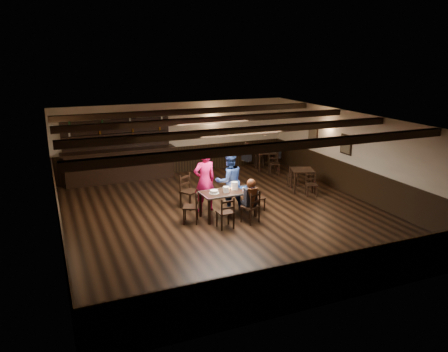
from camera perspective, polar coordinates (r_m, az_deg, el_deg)
name	(u,v)px	position (r m, az deg, el deg)	size (l,w,h in m)	color
ground	(226,215)	(12.61, 0.29, -5.06)	(10.00, 10.00, 0.00)	black
room_shell	(226,155)	(12.14, 0.27, 2.72)	(9.02, 10.02, 2.71)	beige
dining_table	(228,194)	(12.25, 0.53, -2.39)	(1.57, 0.83, 0.75)	black
chair_near_left	(226,211)	(11.47, 0.32, -4.55)	(0.42, 0.40, 0.86)	black
chair_near_right	(253,205)	(11.87, 3.75, -3.77)	(0.54, 0.53, 0.90)	black
chair_end_left	(193,204)	(11.90, -4.01, -3.70)	(0.54, 0.55, 0.91)	black
chair_end_right	(256,196)	(12.80, 4.17, -2.65)	(0.40, 0.41, 0.77)	black
chair_far_pushed	(188,188)	(13.06, -4.77, -1.59)	(0.64, 0.63, 1.02)	black
woman_pink	(205,181)	(12.65, -2.55, -0.60)	(0.67, 0.44, 1.85)	#EB1940
man_blue	(229,181)	(12.73, 0.68, -0.68)	(0.86, 0.67, 1.76)	navy
seated_person	(251,194)	(11.81, 3.53, -2.34)	(0.33, 0.50, 0.81)	black
cake	(214,192)	(12.05, -1.31, -2.09)	(0.28, 0.28, 0.09)	white
plate_stack_a	(226,189)	(12.13, 0.28, -1.77)	(0.17, 0.17, 0.16)	white
plate_stack_b	(235,186)	(12.37, 1.40, -1.26)	(0.19, 0.19, 0.23)	white
tea_light	(229,189)	(12.37, 0.68, -1.69)	(0.04, 0.04, 0.06)	#A5A8AD
salt_shaker	(243,189)	(12.27, 2.52, -1.71)	(0.04, 0.04, 0.10)	silver
pepper_shaker	(244,189)	(12.30, 2.62, -1.71)	(0.03, 0.03, 0.08)	#A5A8AD
drink_glass	(234,187)	(12.42, 1.28, -1.44)	(0.08, 0.08, 0.12)	silver
menu_red	(247,190)	(12.32, 3.01, -1.89)	(0.26, 0.18, 0.00)	maroon
menu_blue	(244,187)	(12.62, 2.67, -1.45)	(0.34, 0.24, 0.00)	navy
bar_counter	(119,161)	(16.19, -13.50, 1.94)	(4.02, 0.70, 2.20)	black
back_table_a	(302,172)	(14.79, 10.18, 0.47)	(0.92, 0.92, 0.75)	black
back_table_b	(266,154)	(17.22, 5.55, 2.87)	(0.99, 0.99, 0.75)	black
bg_patron_left	(247,151)	(16.77, 2.98, 3.23)	(0.31, 0.41, 0.75)	black
bg_patron_right	(278,149)	(17.39, 7.09, 3.47)	(0.30, 0.37, 0.68)	black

